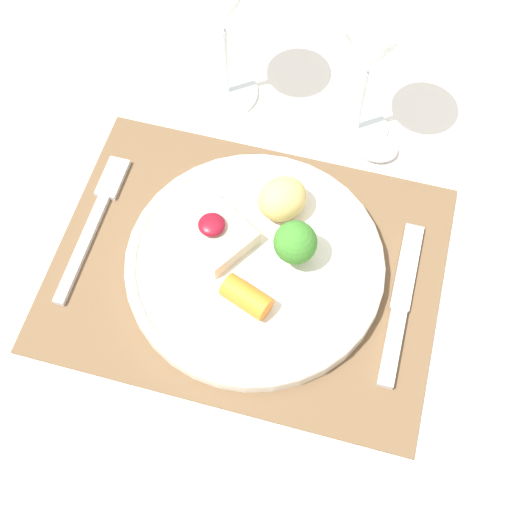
{
  "coord_description": "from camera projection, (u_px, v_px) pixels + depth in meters",
  "views": [
    {
      "loc": [
        0.1,
        -0.33,
        1.43
      ],
      "look_at": [
        0.01,
        0.0,
        0.77
      ],
      "focal_mm": 50.0,
      "sensor_mm": 36.0,
      "label": 1
    }
  ],
  "objects": [
    {
      "name": "ground_plane",
      "position": [
        251.0,
        436.0,
        1.42
      ],
      "size": [
        8.0,
        8.0,
        0.0
      ],
      "primitive_type": "plane",
      "color": "brown"
    },
    {
      "name": "dining_table",
      "position": [
        248.0,
        297.0,
        0.83
      ],
      "size": [
        1.59,
        1.14,
        0.75
      ],
      "color": "white",
      "rests_on": "ground_plane"
    },
    {
      "name": "placemat",
      "position": [
        247.0,
        267.0,
        0.76
      ],
      "size": [
        0.41,
        0.31,
        0.0
      ],
      "primitive_type": "cube",
      "color": "brown",
      "rests_on": "dining_table"
    },
    {
      "name": "dinner_plate",
      "position": [
        257.0,
        256.0,
        0.75
      ],
      "size": [
        0.27,
        0.27,
        0.07
      ],
      "color": "silver",
      "rests_on": "placemat"
    },
    {
      "name": "fork",
      "position": [
        96.0,
        217.0,
        0.78
      ],
      "size": [
        0.02,
        0.19,
        0.01
      ],
      "rotation": [
        0.0,
        0.0,
        -0.01
      ],
      "color": "silver",
      "rests_on": "placemat"
    },
    {
      "name": "knife",
      "position": [
        399.0,
        313.0,
        0.73
      ],
      "size": [
        0.02,
        0.19,
        0.01
      ],
      "rotation": [
        0.0,
        0.0,
        0.0
      ],
      "color": "silver",
      "rests_on": "placemat"
    },
    {
      "name": "spoon",
      "position": [
        359.0,
        145.0,
        0.83
      ],
      "size": [
        0.17,
        0.04,
        0.01
      ],
      "rotation": [
        0.0,
        0.0,
        0.04
      ],
      "color": "silver",
      "rests_on": "dining_table"
    },
    {
      "name": "wine_glass_near",
      "position": [
        370.0,
        51.0,
        0.73
      ],
      "size": [
        0.08,
        0.08,
        0.18
      ],
      "color": "white",
      "rests_on": "dining_table"
    },
    {
      "name": "wine_glass_far",
      "position": [
        222.0,
        9.0,
        0.75
      ],
      "size": [
        0.08,
        0.08,
        0.19
      ],
      "color": "white",
      "rests_on": "dining_table"
    }
  ]
}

